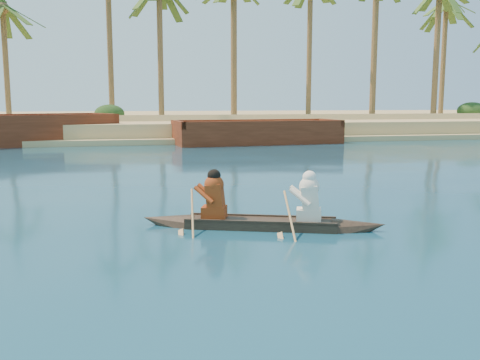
{
  "coord_description": "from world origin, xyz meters",
  "views": [
    {
      "loc": [
        5.01,
        -12.34,
        2.76
      ],
      "look_at": [
        7.81,
        0.0,
        0.9
      ],
      "focal_mm": 40.0,
      "sensor_mm": 36.0,
      "label": 1
    }
  ],
  "objects": [
    {
      "name": "palm_grove",
      "position": [
        0.0,
        35.0,
        8.0
      ],
      "size": [
        110.0,
        14.0,
        16.0
      ],
      "primitive_type": null,
      "color": "#35541D",
      "rests_on": "ground"
    },
    {
      "name": "barge_mid",
      "position": [
        -2.14,
        23.88,
        0.8
      ],
      "size": [
        14.43,
        9.67,
        2.29
      ],
      "rotation": [
        0.0,
        0.0,
        0.41
      ],
      "color": "maroon",
      "rests_on": "ground"
    },
    {
      "name": "barge_right",
      "position": [
        14.0,
        22.0,
        0.64
      ],
      "size": [
        11.18,
        4.52,
        1.82
      ],
      "rotation": [
        0.0,
        0.0,
        0.08
      ],
      "color": "maroon",
      "rests_on": "ground"
    },
    {
      "name": "shrub_cluster",
      "position": [
        0.0,
        31.5,
        1.2
      ],
      "size": [
        100.0,
        6.0,
        2.4
      ],
      "primitive_type": null,
      "color": "black",
      "rests_on": "ground"
    },
    {
      "name": "sandy_embankment",
      "position": [
        0.0,
        46.89,
        0.53
      ],
      "size": [
        150.0,
        51.0,
        1.5
      ],
      "color": "tan",
      "rests_on": "ground"
    },
    {
      "name": "canoe",
      "position": [
        8.0,
        -1.24,
        0.28
      ],
      "size": [
        5.28,
        2.53,
        1.48
      ],
      "rotation": [
        0.0,
        0.0,
        -0.35
      ],
      "color": "#392C1F",
      "rests_on": "ground"
    }
  ]
}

